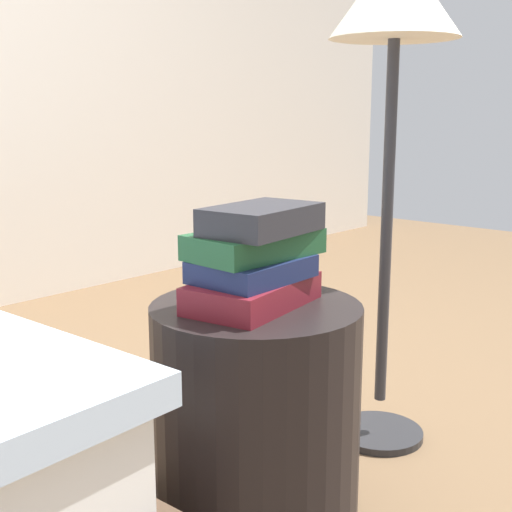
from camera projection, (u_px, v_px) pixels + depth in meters
name	position (u px, v px, depth m)	size (l,w,h in m)	color
ground_plane	(256.00, 507.00, 1.53)	(8.00, 8.00, 0.00)	brown
side_table	(256.00, 410.00, 1.48)	(0.45, 0.45, 0.47)	black
book_maroon	(253.00, 293.00, 1.42)	(0.29, 0.17, 0.06)	maroon
book_navy	(254.00, 269.00, 1.41)	(0.24, 0.17, 0.05)	#19234C
book_forest	(254.00, 244.00, 1.42)	(0.28, 0.16, 0.05)	#1E512D
book_charcoal	(262.00, 219.00, 1.39)	(0.25, 0.16, 0.06)	#28282D
floor_lamp	(395.00, 23.00, 1.65)	(0.32, 0.32, 1.27)	#262628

